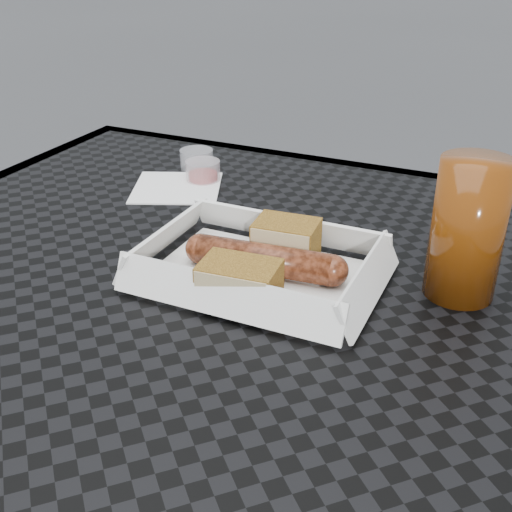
% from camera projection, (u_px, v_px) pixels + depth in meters
% --- Properties ---
extents(patio_table, '(0.80, 0.80, 0.74)m').
position_uv_depth(patio_table, '(188.00, 318.00, 0.75)').
color(patio_table, black).
rests_on(patio_table, ground).
extents(food_tray, '(0.22, 0.15, 0.00)m').
position_uv_depth(food_tray, '(260.00, 275.00, 0.68)').
color(food_tray, white).
rests_on(food_tray, patio_table).
extents(bratwurst, '(0.18, 0.05, 0.03)m').
position_uv_depth(bratwurst, '(264.00, 259.00, 0.67)').
color(bratwurst, brown).
rests_on(bratwurst, food_tray).
extents(bread_near, '(0.07, 0.05, 0.04)m').
position_uv_depth(bread_near, '(286.00, 240.00, 0.70)').
color(bread_near, olive).
rests_on(bread_near, food_tray).
extents(bread_far, '(0.08, 0.06, 0.04)m').
position_uv_depth(bread_far, '(239.00, 281.00, 0.63)').
color(bread_far, olive).
rests_on(bread_far, food_tray).
extents(veg_garnish, '(0.03, 0.03, 0.00)m').
position_uv_depth(veg_garnish, '(301.00, 312.00, 0.61)').
color(veg_garnish, '#E04C09').
rests_on(veg_garnish, food_tray).
extents(napkin, '(0.16, 0.16, 0.00)m').
position_uv_depth(napkin, '(177.00, 188.00, 0.91)').
color(napkin, white).
rests_on(napkin, patio_table).
extents(condiment_cup_sauce, '(0.05, 0.05, 0.03)m').
position_uv_depth(condiment_cup_sauce, '(203.00, 171.00, 0.93)').
color(condiment_cup_sauce, maroon).
rests_on(condiment_cup_sauce, patio_table).
extents(condiment_cup_empty, '(0.05, 0.05, 0.03)m').
position_uv_depth(condiment_cup_empty, '(197.00, 159.00, 0.97)').
color(condiment_cup_empty, silver).
rests_on(condiment_cup_empty, patio_table).
extents(drink_glass, '(0.07, 0.07, 0.14)m').
position_uv_depth(drink_glass, '(468.00, 230.00, 0.62)').
color(drink_glass, '#5B2807').
rests_on(drink_glass, patio_table).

